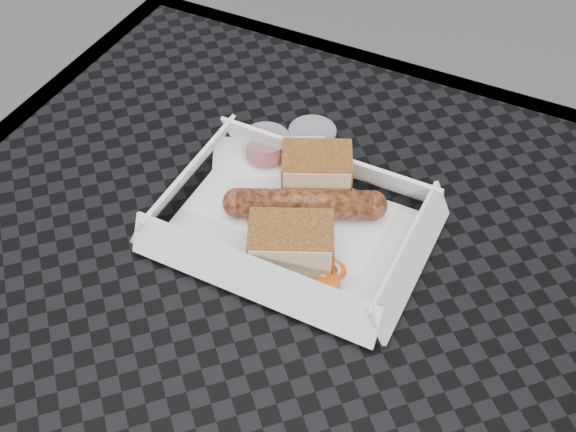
{
  "coord_description": "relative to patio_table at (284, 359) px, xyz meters",
  "views": [
    {
      "loc": [
        0.17,
        -0.33,
        1.26
      ],
      "look_at": [
        -0.04,
        0.08,
        0.78
      ],
      "focal_mm": 45.0,
      "sensor_mm": 36.0,
      "label": 1
    }
  ],
  "objects": [
    {
      "name": "condiment_cup_empty",
      "position": [
        -0.07,
        0.2,
        0.09
      ],
      "size": [
        0.05,
        0.05,
        0.03
      ],
      "primitive_type": "cylinder",
      "color": "silver",
      "rests_on": "patio_table"
    },
    {
      "name": "veg_garnish",
      "position": [
        0.01,
        0.05,
        0.08
      ],
      "size": [
        0.03,
        0.03,
        0.0
      ],
      "color": "#ED500A",
      "rests_on": "food_tray"
    },
    {
      "name": "food_tray",
      "position": [
        -0.04,
        0.09,
        0.08
      ],
      "size": [
        0.22,
        0.15,
        0.0
      ],
      "primitive_type": "cube",
      "color": "white",
      "rests_on": "patio_table"
    },
    {
      "name": "bread_far",
      "position": [
        -0.02,
        0.06,
        0.1
      ],
      "size": [
        0.09,
        0.08,
        0.04
      ],
      "primitive_type": "cube",
      "rotation": [
        0.0,
        0.0,
        0.44
      ],
      "color": "brown",
      "rests_on": "food_tray"
    },
    {
      "name": "bread_near",
      "position": [
        -0.04,
        0.15,
        0.1
      ],
      "size": [
        0.08,
        0.07,
        0.04
      ],
      "primitive_type": "cube",
      "rotation": [
        0.0,
        0.0,
        0.44
      ],
      "color": "brown",
      "rests_on": "food_tray"
    },
    {
      "name": "napkin",
      "position": [
        -0.09,
        0.15,
        0.08
      ],
      "size": [
        0.16,
        0.16,
        0.0
      ],
      "primitive_type": "cube",
      "rotation": [
        0.0,
        0.0,
        0.49
      ],
      "color": "white",
      "rests_on": "patio_table"
    },
    {
      "name": "patio_table",
      "position": [
        0.0,
        0.0,
        0.0
      ],
      "size": [
        0.8,
        0.8,
        0.74
      ],
      "color": "black",
      "rests_on": "ground"
    },
    {
      "name": "condiment_cup_sauce",
      "position": [
        -0.11,
        0.17,
        0.09
      ],
      "size": [
        0.05,
        0.05,
        0.03
      ],
      "primitive_type": "cylinder",
      "color": "maroon",
      "rests_on": "patio_table"
    },
    {
      "name": "bratwurst",
      "position": [
        -0.03,
        0.11,
        0.09
      ],
      "size": [
        0.15,
        0.08,
        0.03
      ],
      "rotation": [
        0.0,
        0.0,
        0.44
      ],
      "color": "brown",
      "rests_on": "food_tray"
    }
  ]
}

